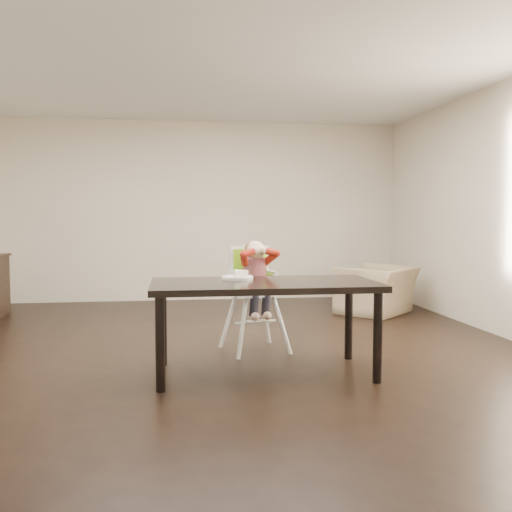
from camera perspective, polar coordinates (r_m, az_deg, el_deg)
The scene contains 6 objects.
ground at distance 5.36m, azimuth -3.54°, elevation -9.77°, with size 7.00×7.00×0.00m, color black.
room_walls at distance 5.24m, azimuth -3.63°, elevation 10.36°, with size 6.02×7.02×2.71m.
dining_table at distance 4.59m, azimuth 0.83°, elevation -3.57°, with size 1.80×0.90×0.75m.
high_chair at distance 5.39m, azimuth -0.23°, elevation -1.73°, with size 0.53×0.53×1.05m.
plate at distance 4.75m, azimuth -1.78°, elevation -2.02°, with size 0.28×0.28×0.08m.
armchair at distance 7.64m, azimuth 12.00°, elevation -2.55°, with size 0.95×0.62×0.83m, color tan.
Camera 1 is at (-0.39, -5.19, 1.27)m, focal length 40.00 mm.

